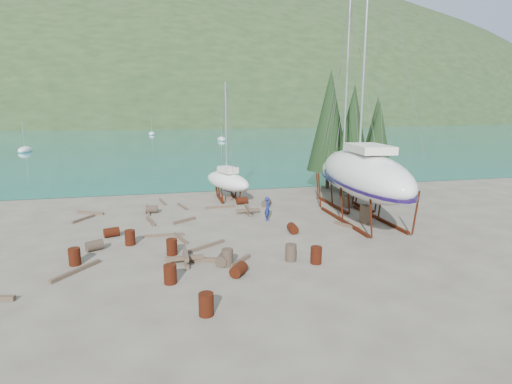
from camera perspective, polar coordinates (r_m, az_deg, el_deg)
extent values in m
plane|color=#595046|center=(24.33, -0.89, -6.73)|extent=(600.00, 600.00, 0.00)
plane|color=teal|center=(337.70, -12.55, 9.99)|extent=(700.00, 700.00, 0.00)
ellipsoid|color=#213219|center=(342.69, -12.57, 10.01)|extent=(800.00, 360.00, 110.00)
cube|color=beige|center=(219.67, -28.07, 8.75)|extent=(6.00, 5.00, 4.00)
cube|color=#A54C2D|center=(219.62, -28.14, 9.48)|extent=(6.60, 5.60, 1.60)
cube|color=beige|center=(213.18, -17.50, 9.52)|extent=(6.00, 5.00, 4.00)
cube|color=#A54C2D|center=(213.13, -17.55, 10.27)|extent=(6.60, 5.60, 1.60)
cube|color=beige|center=(215.49, -3.93, 10.03)|extent=(6.00, 5.00, 4.00)
cube|color=#A54C2D|center=(215.44, -3.94, 10.78)|extent=(6.60, 5.60, 1.60)
cylinder|color=black|center=(39.31, 13.32, 1.23)|extent=(0.36, 0.36, 1.60)
cone|color=black|center=(38.75, 13.67, 8.52)|extent=(3.60, 3.60, 8.40)
cylinder|color=black|center=(38.30, 16.65, 0.61)|extent=(0.36, 0.36, 1.36)
cone|color=black|center=(37.76, 17.02, 6.95)|extent=(3.06, 3.06, 7.14)
cylinder|color=black|center=(40.44, 10.17, 1.82)|extent=(0.36, 0.36, 1.84)
cone|color=black|center=(39.89, 10.47, 9.98)|extent=(4.14, 4.14, 9.66)
cylinder|color=black|center=(41.59, 16.41, 1.51)|extent=(0.36, 0.36, 1.44)
cone|color=black|center=(41.08, 16.77, 7.70)|extent=(3.24, 3.24, 7.56)
ellipsoid|color=white|center=(86.61, -30.12, 5.20)|extent=(2.00, 5.00, 1.40)
cylinder|color=silver|center=(86.41, -30.31, 7.08)|extent=(0.08, 0.08, 5.00)
ellipsoid|color=white|center=(103.90, -4.96, 7.51)|extent=(2.00, 5.00, 1.40)
cylinder|color=silver|center=(103.74, -4.99, 9.08)|extent=(0.08, 0.08, 5.00)
ellipsoid|color=white|center=(132.81, -14.66, 8.06)|extent=(2.00, 5.00, 1.40)
cylinder|color=silver|center=(132.68, -14.72, 9.28)|extent=(0.08, 0.08, 5.00)
ellipsoid|color=white|center=(28.46, 15.04, 2.50)|extent=(5.59, 13.80, 3.13)
cube|color=#1A0C3E|center=(28.07, 15.56, 0.04)|extent=(0.56, 2.43, 1.00)
cube|color=silver|center=(27.66, 15.89, 6.00)|extent=(2.65, 4.26, 0.50)
cylinder|color=silver|center=(29.23, 15.45, 21.86)|extent=(0.14, 0.14, 16.09)
cube|color=#51180D|center=(28.52, 12.27, -4.03)|extent=(0.18, 7.37, 0.20)
cube|color=#51180D|center=(29.78, 17.04, -3.62)|extent=(0.18, 7.37, 0.20)
cube|color=brown|center=(28.42, 15.39, -3.11)|extent=(0.50, 0.80, 1.29)
ellipsoid|color=white|center=(33.02, 12.66, 2.50)|extent=(4.61, 10.56, 2.41)
cube|color=#1A0C3E|center=(32.70, 12.99, 1.05)|extent=(0.55, 1.85, 1.00)
cube|color=silver|center=(32.38, 13.16, 4.91)|extent=(2.11, 3.29, 0.50)
cylinder|color=silver|center=(33.18, 12.85, 15.42)|extent=(0.14, 0.14, 12.25)
cube|color=#51180D|center=(33.07, 10.84, -1.82)|extent=(0.18, 5.61, 0.20)
cube|color=#51180D|center=(33.95, 14.05, -1.62)|extent=(0.18, 5.61, 0.20)
cube|color=brown|center=(32.97, 12.88, -1.33)|extent=(0.50, 0.80, 0.89)
ellipsoid|color=white|center=(34.85, -4.11, 1.56)|extent=(4.11, 6.51, 1.60)
cube|color=#1A0C3E|center=(34.61, -4.02, 0.90)|extent=(0.64, 1.13, 1.00)
cube|color=silver|center=(34.38, -4.06, 3.20)|extent=(1.69, 2.13, 0.50)
cylinder|color=silver|center=(34.66, -4.31, 9.22)|extent=(0.14, 0.14, 7.47)
cube|color=#51180D|center=(35.04, -5.18, -0.91)|extent=(0.18, 3.43, 0.20)
cube|color=#51180D|center=(35.25, -2.98, -0.80)|extent=(0.18, 3.43, 0.20)
cube|color=brown|center=(34.83, -4.00, -0.88)|extent=(0.50, 0.80, 0.30)
imported|color=navy|center=(28.14, 1.66, -2.39)|extent=(0.63, 0.74, 1.71)
cylinder|color=#51180D|center=(22.25, -24.49, -8.39)|extent=(0.58, 0.58, 0.88)
cylinder|color=#2D2823|center=(20.42, -4.76, -9.57)|extent=(0.87, 1.03, 0.58)
cylinder|color=#51180D|center=(26.22, -19.93, -5.43)|extent=(1.02, 0.84, 0.58)
cylinder|color=#51180D|center=(15.80, -7.13, -15.64)|extent=(0.58, 0.58, 0.88)
cylinder|color=#51180D|center=(33.13, -2.01, -1.26)|extent=(0.96, 0.70, 0.58)
cylinder|color=#2D2823|center=(20.22, -4.10, -9.32)|extent=(0.58, 0.58, 0.88)
cylinder|color=#51180D|center=(25.56, 5.26, -5.19)|extent=(0.64, 0.92, 0.58)
cylinder|color=#51180D|center=(20.71, 8.59, -8.91)|extent=(0.58, 0.58, 0.88)
cylinder|color=#51180D|center=(24.30, -17.55, -6.22)|extent=(0.58, 0.58, 0.88)
cylinder|color=#2D2823|center=(31.32, -14.68, -2.39)|extent=(0.91, 0.63, 0.58)
cylinder|color=#51180D|center=(22.12, -11.93, -7.68)|extent=(0.58, 0.58, 0.88)
cylinder|color=#2D2823|center=(32.40, 1.52, -1.55)|extent=(0.98, 1.05, 0.58)
cylinder|color=#51180D|center=(19.13, -2.49, -11.04)|extent=(0.99, 1.05, 0.58)
cylinder|color=#51180D|center=(18.66, -12.15, -11.39)|extent=(0.58, 0.58, 0.88)
cylinder|color=#2D2823|center=(24.06, -22.07, -7.10)|extent=(1.05, 0.94, 0.58)
cylinder|color=#2D2823|center=(20.92, 5.01, -8.60)|extent=(0.58, 0.58, 0.88)
cube|color=brown|center=(32.65, -10.46, -2.03)|extent=(0.74, 2.22, 0.14)
cube|color=brown|center=(27.41, 12.87, -4.71)|extent=(1.10, 1.88, 0.19)
cube|color=brown|center=(32.48, -22.59, -2.77)|extent=(2.05, 1.12, 0.19)
cube|color=brown|center=(28.80, -14.84, -4.04)|extent=(0.67, 2.25, 0.17)
cube|color=brown|center=(22.94, -7.38, -7.77)|extent=(2.54, 1.81, 0.16)
cube|color=brown|center=(20.78, -2.25, -9.76)|extent=(1.31, 1.30, 0.17)
cube|color=brown|center=(28.38, -10.21, -4.04)|extent=(1.66, 1.26, 0.19)
cube|color=brown|center=(34.58, -13.19, -1.38)|extent=(0.59, 2.17, 0.15)
cube|color=brown|center=(32.01, -5.14, -2.14)|extent=(2.37, 0.29, 0.16)
cube|color=brown|center=(25.43, -13.01, -6.04)|extent=(2.42, 0.23, 0.15)
cube|color=brown|center=(24.64, -10.74, -6.50)|extent=(0.78, 2.07, 0.17)
cube|color=brown|center=(19.83, -32.58, -12.67)|extent=(1.09, 0.46, 0.22)
cube|color=brown|center=(21.34, -24.33, -10.22)|extent=(1.90, 2.38, 0.18)
cube|color=brown|center=(32.01, -15.17, -2.52)|extent=(0.37, 3.26, 0.15)
cube|color=brown|center=(21.04, -8.98, -9.54)|extent=(2.80, 0.97, 0.23)
cube|color=brown|center=(30.97, -23.42, -3.53)|extent=(1.30, 1.88, 0.16)
cube|color=brown|center=(20.89, -9.95, -9.77)|extent=(0.20, 1.80, 0.20)
cube|color=brown|center=(20.82, -9.97, -9.26)|extent=(1.80, 0.20, 0.20)
cube|color=brown|center=(20.75, -9.99, -8.74)|extent=(0.20, 1.80, 0.20)
cube|color=brown|center=(29.99, -1.16, -3.00)|extent=(0.20, 1.80, 0.20)
cube|color=brown|center=(29.94, -1.16, -2.63)|extent=(1.80, 0.20, 0.20)
cube|color=brown|center=(29.89, -1.16, -2.25)|extent=(0.20, 1.80, 0.20)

